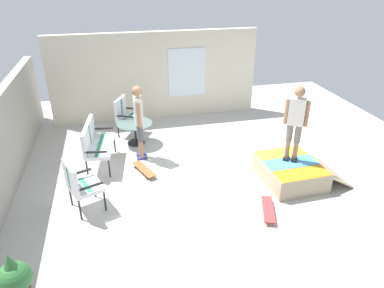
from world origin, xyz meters
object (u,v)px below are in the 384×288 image
object	(u,v)px
skate_ramp	(291,171)
person_watching	(139,117)
patio_chair_by_wall	(79,183)
patio_chair_near_house	(125,113)
skateboard_spare	(268,209)
person_skater	(296,119)
patio_table	(135,129)
patio_bench	(95,141)
potted_plant	(16,281)
skateboard_by_bench	(144,169)

from	to	relation	value
skate_ramp	person_watching	world-z (taller)	person_watching
person_watching	patio_chair_by_wall	bearing A→B (deg)	144.27
patio_chair_near_house	skateboard_spare	world-z (taller)	patio_chair_near_house
skate_ramp	person_skater	xyz separation A→B (m)	(0.13, -0.01, 1.16)
patio_table	person_watching	xyz separation A→B (m)	(-0.79, -0.07, 0.65)
patio_table	person_watching	world-z (taller)	person_watching
patio_bench	skateboard_spare	world-z (taller)	patio_bench
person_skater	skateboard_spare	world-z (taller)	person_skater
patio_bench	potted_plant	bearing A→B (deg)	165.27
potted_plant	patio_chair_near_house	bearing A→B (deg)	-18.44
skateboard_by_bench	person_skater	bearing A→B (deg)	-106.17
skateboard_spare	potted_plant	distance (m)	4.25
skateboard_spare	potted_plant	world-z (taller)	potted_plant
patio_bench	person_skater	distance (m)	4.39
patio_chair_near_house	skateboard_by_bench	bearing A→B (deg)	-173.60
person_skater	potted_plant	bearing A→B (deg)	113.48
patio_chair_by_wall	skateboard_spare	size ratio (longest dim) A/B	1.24
patio_chair_near_house	potted_plant	distance (m)	5.50
potted_plant	patio_chair_by_wall	bearing A→B (deg)	-19.55
patio_chair_near_house	person_watching	distance (m)	1.52
patio_chair_by_wall	potted_plant	xyz separation A→B (m)	(-1.99, 0.71, -0.15)
patio_bench	skateboard_by_bench	xyz separation A→B (m)	(-0.61, -1.01, -0.53)
skate_ramp	patio_bench	distance (m)	4.38
patio_table	skateboard_spare	bearing A→B (deg)	-148.18
person_skater	patio_table	bearing A→B (deg)	52.26
skate_ramp	skateboard_by_bench	distance (m)	3.20
patio_chair_by_wall	person_skater	xyz separation A→B (m)	(0.19, -4.32, 0.76)
person_watching	person_skater	bearing A→B (deg)	-117.86
patio_chair_near_house	patio_chair_by_wall	world-z (taller)	same
patio_bench	patio_table	distance (m)	1.33
patio_table	person_skater	bearing A→B (deg)	-127.74
skate_ramp	potted_plant	bearing A→B (deg)	112.30
person_watching	skateboard_by_bench	size ratio (longest dim) A/B	2.19
patio_table	skateboard_spare	world-z (taller)	patio_table
person_watching	potted_plant	distance (m)	4.32
patio_bench	skateboard_spare	distance (m)	4.07
potted_plant	patio_bench	bearing A→B (deg)	-14.73
skate_ramp	patio_chair_by_wall	xyz separation A→B (m)	(-0.06, 4.30, 0.39)
patio_chair_by_wall	skateboard_by_bench	size ratio (longest dim) A/B	1.25
skate_ramp	patio_table	bearing A→B (deg)	50.69
patio_chair_by_wall	person_watching	distance (m)	2.25
person_skater	potted_plant	xyz separation A→B (m)	(-2.18, 5.02, -0.91)
person_skater	skateboard_spare	distance (m)	1.92
patio_chair_near_house	patio_table	distance (m)	0.69
skateboard_spare	person_watching	bearing A→B (deg)	37.96
skate_ramp	patio_bench	world-z (taller)	patio_bench
patio_chair_by_wall	patio_chair_near_house	bearing A→B (deg)	-17.75
skateboard_spare	potted_plant	bearing A→B (deg)	105.21
potted_plant	person_skater	bearing A→B (deg)	-66.52
skate_ramp	person_watching	bearing A→B (deg)	60.18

